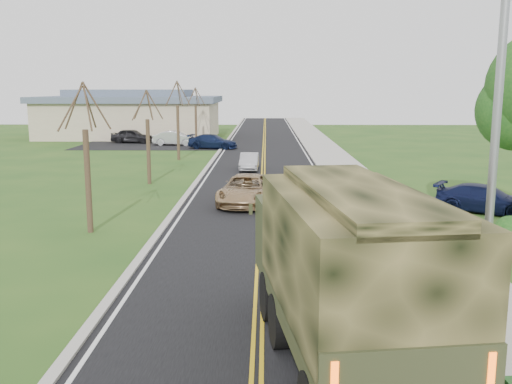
{
  "coord_description": "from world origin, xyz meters",
  "views": [
    {
      "loc": [
        0.18,
        -12.56,
        5.82
      ],
      "look_at": [
        -0.2,
        9.44,
        1.8
      ],
      "focal_mm": 40.0,
      "sensor_mm": 36.0,
      "label": 1
    }
  ],
  "objects_px": {
    "suv_champagne": "(246,190)",
    "pickup_navy": "(485,199)",
    "sedan_silver": "(249,162)",
    "utility_box_far": "(437,300)",
    "military_truck": "(344,261)"
  },
  "relations": [
    {
      "from": "military_truck",
      "to": "sedan_silver",
      "type": "relative_size",
      "value": 2.25
    },
    {
      "from": "suv_champagne",
      "to": "pickup_navy",
      "type": "relative_size",
      "value": 1.17
    },
    {
      "from": "military_truck",
      "to": "sedan_silver",
      "type": "bearing_deg",
      "value": 87.58
    },
    {
      "from": "sedan_silver",
      "to": "utility_box_far",
      "type": "relative_size",
      "value": 5.67
    },
    {
      "from": "suv_champagne",
      "to": "pickup_navy",
      "type": "distance_m",
      "value": 11.5
    },
    {
      "from": "suv_champagne",
      "to": "utility_box_far",
      "type": "height_order",
      "value": "suv_champagne"
    },
    {
      "from": "sedan_silver",
      "to": "utility_box_far",
      "type": "distance_m",
      "value": 27.27
    },
    {
      "from": "pickup_navy",
      "to": "utility_box_far",
      "type": "height_order",
      "value": "pickup_navy"
    },
    {
      "from": "sedan_silver",
      "to": "utility_box_far",
      "type": "bearing_deg",
      "value": -76.95
    },
    {
      "from": "suv_champagne",
      "to": "utility_box_far",
      "type": "relative_size",
      "value": 8.17
    },
    {
      "from": "suv_champagne",
      "to": "utility_box_far",
      "type": "xyz_separation_m",
      "value": [
        5.4,
        -14.42,
        -0.31
      ]
    },
    {
      "from": "sedan_silver",
      "to": "pickup_navy",
      "type": "xyz_separation_m",
      "value": [
        11.57,
        -14.07,
        0.05
      ]
    },
    {
      "from": "pickup_navy",
      "to": "suv_champagne",
      "type": "bearing_deg",
      "value": 113.05
    },
    {
      "from": "military_truck",
      "to": "sedan_silver",
      "type": "height_order",
      "value": "military_truck"
    },
    {
      "from": "utility_box_far",
      "to": "pickup_navy",
      "type": "bearing_deg",
      "value": 65.8
    }
  ]
}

